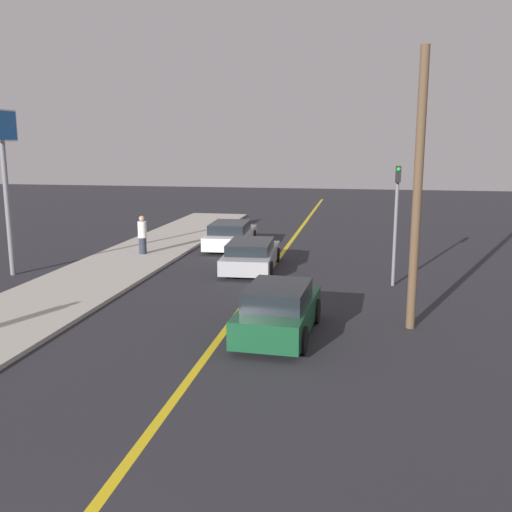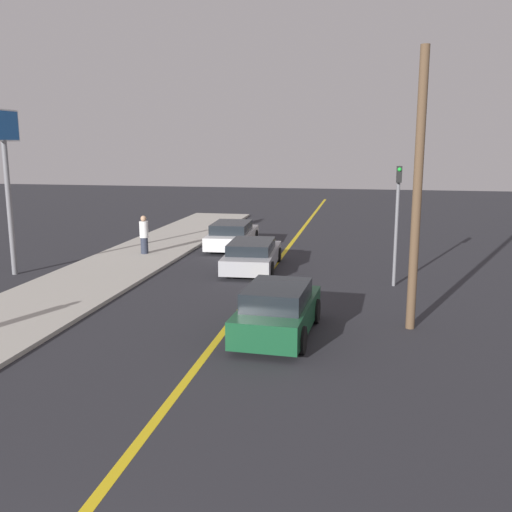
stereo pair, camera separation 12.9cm
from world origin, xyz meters
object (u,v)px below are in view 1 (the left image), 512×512
(pedestrian_mid_group, at_px, (142,235))
(utility_pole, at_px, (417,193))
(roadside_sign, at_px, (3,153))
(car_ahead_center, at_px, (251,255))
(traffic_light, at_px, (396,214))
(car_far_distant, at_px, (231,235))
(car_near_right_lane, at_px, (278,311))

(pedestrian_mid_group, xyz_separation_m, utility_pole, (10.91, -8.09, 2.72))
(utility_pole, bearing_deg, roadside_sign, 165.36)
(car_ahead_center, xyz_separation_m, roadside_sign, (-8.77, -2.71, 4.02))
(traffic_light, height_order, utility_pole, utility_pole)
(car_far_distant, bearing_deg, roadside_sign, -136.78)
(pedestrian_mid_group, bearing_deg, traffic_light, -17.79)
(car_near_right_lane, height_order, car_far_distant, car_near_right_lane)
(car_far_distant, xyz_separation_m, roadside_sign, (-6.90, -7.15, 3.98))
(traffic_light, distance_m, utility_pole, 4.81)
(roadside_sign, bearing_deg, car_far_distant, 46.02)
(car_ahead_center, height_order, roadside_sign, roadside_sign)
(car_far_distant, bearing_deg, utility_pole, -58.10)
(car_ahead_center, bearing_deg, roadside_sign, -165.93)
(car_far_distant, relative_size, traffic_light, 1.12)
(car_near_right_lane, height_order, pedestrian_mid_group, pedestrian_mid_group)
(car_ahead_center, relative_size, roadside_sign, 0.77)
(pedestrian_mid_group, bearing_deg, roadside_sign, -129.52)
(car_ahead_center, relative_size, utility_pole, 0.64)
(car_near_right_lane, xyz_separation_m, car_ahead_center, (-2.24, 7.75, -0.10))
(car_ahead_center, height_order, pedestrian_mid_group, pedestrian_mid_group)
(car_ahead_center, distance_m, car_far_distant, 4.82)
(car_far_distant, height_order, utility_pole, utility_pole)
(roadside_sign, bearing_deg, traffic_light, 3.59)
(utility_pole, bearing_deg, car_far_distant, 124.71)
(car_near_right_lane, bearing_deg, car_far_distant, 111.47)
(pedestrian_mid_group, relative_size, traffic_light, 0.40)
(car_ahead_center, relative_size, traffic_light, 1.13)
(car_far_distant, height_order, roadside_sign, roadside_sign)
(car_far_distant, bearing_deg, car_ahead_center, -69.92)
(car_far_distant, distance_m, utility_pole, 13.65)
(car_ahead_center, bearing_deg, car_near_right_lane, -77.00)
(pedestrian_mid_group, bearing_deg, utility_pole, -36.57)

